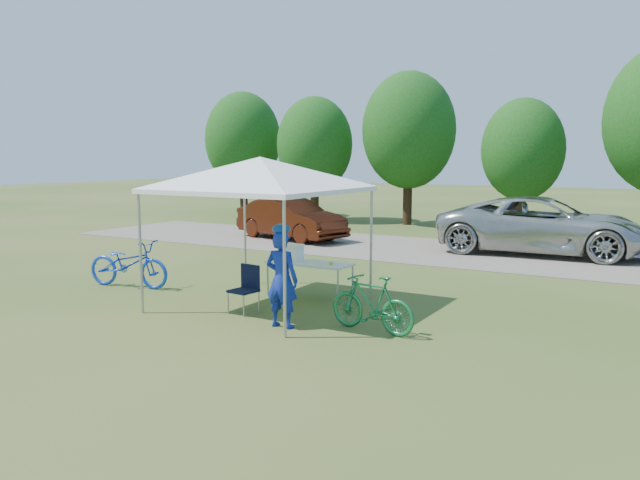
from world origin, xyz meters
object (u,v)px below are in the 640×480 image
object	(u,v)px
folding_table	(310,264)
folding_chair	(247,285)
sedan	(291,219)
bike_green	(372,304)
minivan	(544,225)
cooler	(291,252)
cyclist	(282,280)
bike_blue	(129,264)

from	to	relation	value
folding_table	folding_chair	world-z (taller)	folding_chair
folding_table	sedan	world-z (taller)	sedan
bike_green	minivan	bearing A→B (deg)	-176.77
bike_green	folding_chair	bearing A→B (deg)	-82.85
cooler	cyclist	size ratio (longest dim) A/B	0.29
folding_table	minivan	bearing A→B (deg)	69.84
bike_blue	bike_green	xyz separation A→B (m)	(5.89, -0.49, -0.04)
folding_table	folding_chair	size ratio (longest dim) A/B	2.00
folding_table	cooler	size ratio (longest dim) A/B	3.74
folding_chair	folding_table	bearing A→B (deg)	84.92
folding_table	folding_chair	distance (m)	1.63
bike_blue	cyclist	bearing A→B (deg)	-112.78
folding_table	sedan	xyz separation A→B (m)	(-4.95, 6.99, 0.05)
folding_table	bike_green	world-z (taller)	bike_green
minivan	folding_table	bearing A→B (deg)	156.68
bike_blue	bike_green	size ratio (longest dim) A/B	1.26
minivan	bike_blue	bearing A→B (deg)	140.38
cooler	minivan	distance (m)	8.57
folding_chair	bike_blue	bearing A→B (deg)	179.28
folding_table	cyclist	distance (m)	2.24
folding_chair	bike_green	bearing A→B (deg)	6.16
cooler	sedan	distance (m)	8.33
folding_table	cyclist	xyz separation A→B (m)	(0.75, -2.10, 0.14)
bike_blue	minivan	size ratio (longest dim) A/B	0.33
sedan	cyclist	bearing A→B (deg)	-133.31
bike_green	cooler	bearing A→B (deg)	-114.54
bike_blue	sedan	bearing A→B (deg)	-2.31
folding_table	folding_chair	xyz separation A→B (m)	(-0.34, -1.59, -0.15)
cooler	cyclist	distance (m)	2.41
cyclist	folding_table	bearing A→B (deg)	-71.99
folding_chair	sedan	world-z (taller)	sedan
bike_green	folding_table	bearing A→B (deg)	-119.50
folding_table	bike_green	xyz separation A→B (m)	(2.12, -1.62, -0.19)
folding_chair	minivan	bearing A→B (deg)	78.09
cyclist	minivan	size ratio (longest dim) A/B	0.27
bike_blue	sedan	size ratio (longest dim) A/B	0.47
cyclist	sedan	xyz separation A→B (m)	(-5.70, 9.10, -0.09)
cooler	cyclist	bearing A→B (deg)	-60.69
bike_blue	cooler	bearing A→B (deg)	-81.94
folding_chair	sedan	bearing A→B (deg)	125.18
folding_chair	minivan	world-z (taller)	minivan
folding_chair	minivan	xyz separation A→B (m)	(3.24, 9.48, 0.33)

